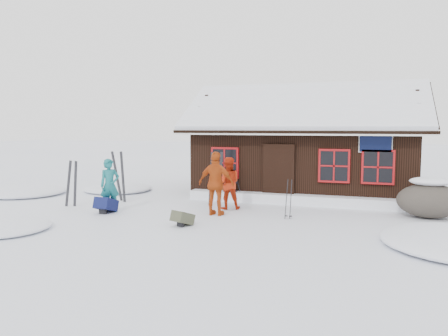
{
  "coord_description": "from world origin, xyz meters",
  "views": [
    {
      "loc": [
        3.98,
        -12.67,
        2.68
      ],
      "look_at": [
        -0.65,
        1.01,
        1.3
      ],
      "focal_mm": 35.0,
      "sensor_mm": 36.0,
      "label": 1
    }
  ],
  "objects_px": {
    "skier_orange_left": "(228,183)",
    "skier_crouched": "(233,186)",
    "skier_teal": "(110,185)",
    "ski_pair_left": "(72,184)",
    "backpack_olive": "(183,220)",
    "backpack_blue": "(106,207)",
    "boulder": "(430,200)",
    "skier_orange_right": "(216,184)",
    "ski_poles": "(289,200)"
  },
  "relations": [
    {
      "from": "skier_crouched",
      "to": "ski_poles",
      "type": "distance_m",
      "value": 3.46
    },
    {
      "from": "skier_orange_right",
      "to": "boulder",
      "type": "relative_size",
      "value": 1.05
    },
    {
      "from": "boulder",
      "to": "ski_pair_left",
      "type": "distance_m",
      "value": 11.29
    },
    {
      "from": "boulder",
      "to": "skier_orange_left",
      "type": "bearing_deg",
      "value": -174.66
    },
    {
      "from": "ski_poles",
      "to": "skier_orange_right",
      "type": "bearing_deg",
      "value": -174.62
    },
    {
      "from": "backpack_blue",
      "to": "ski_poles",
      "type": "bearing_deg",
      "value": 9.57
    },
    {
      "from": "skier_orange_right",
      "to": "ski_poles",
      "type": "xyz_separation_m",
      "value": [
        2.16,
        0.2,
        -0.41
      ]
    },
    {
      "from": "ski_pair_left",
      "to": "backpack_olive",
      "type": "relative_size",
      "value": 2.95
    },
    {
      "from": "skier_teal",
      "to": "ski_poles",
      "type": "xyz_separation_m",
      "value": [
        5.5,
        0.77,
        -0.28
      ]
    },
    {
      "from": "skier_teal",
      "to": "skier_crouched",
      "type": "xyz_separation_m",
      "value": [
        3.03,
        3.19,
        -0.29
      ]
    },
    {
      "from": "skier_teal",
      "to": "boulder",
      "type": "xyz_separation_m",
      "value": [
        9.39,
        2.22,
        -0.29
      ]
    },
    {
      "from": "skier_teal",
      "to": "boulder",
      "type": "bearing_deg",
      "value": -36.07
    },
    {
      "from": "skier_orange_right",
      "to": "backpack_olive",
      "type": "xyz_separation_m",
      "value": [
        -0.39,
        -1.62,
        -0.82
      ]
    },
    {
      "from": "skier_crouched",
      "to": "backpack_olive",
      "type": "xyz_separation_m",
      "value": [
        -0.07,
        -4.24,
        -0.4
      ]
    },
    {
      "from": "skier_orange_right",
      "to": "ski_pair_left",
      "type": "xyz_separation_m",
      "value": [
        -5.09,
        -0.15,
        -0.22
      ]
    },
    {
      "from": "skier_orange_right",
      "to": "backpack_olive",
      "type": "height_order",
      "value": "skier_orange_right"
    },
    {
      "from": "skier_orange_right",
      "to": "skier_orange_left",
      "type": "bearing_deg",
      "value": -86.36
    },
    {
      "from": "skier_crouched",
      "to": "ski_pair_left",
      "type": "bearing_deg",
      "value": -179.56
    },
    {
      "from": "skier_teal",
      "to": "backpack_blue",
      "type": "relative_size",
      "value": 2.56
    },
    {
      "from": "skier_teal",
      "to": "backpack_olive",
      "type": "height_order",
      "value": "skier_teal"
    },
    {
      "from": "skier_crouched",
      "to": "boulder",
      "type": "distance_m",
      "value": 6.44
    },
    {
      "from": "skier_teal",
      "to": "ski_pair_left",
      "type": "height_order",
      "value": "skier_teal"
    },
    {
      "from": "skier_teal",
      "to": "skier_orange_right",
      "type": "relative_size",
      "value": 0.87
    },
    {
      "from": "boulder",
      "to": "backpack_blue",
      "type": "xyz_separation_m",
      "value": [
        -9.43,
        -2.41,
        -0.37
      ]
    },
    {
      "from": "ski_poles",
      "to": "backpack_blue",
      "type": "xyz_separation_m",
      "value": [
        -5.53,
        -0.95,
        -0.38
      ]
    },
    {
      "from": "skier_teal",
      "to": "backpack_olive",
      "type": "relative_size",
      "value": 3.09
    },
    {
      "from": "skier_orange_left",
      "to": "skier_crouched",
      "type": "relative_size",
      "value": 1.54
    },
    {
      "from": "backpack_blue",
      "to": "ski_pair_left",
      "type": "bearing_deg",
      "value": 160.66
    },
    {
      "from": "ski_poles",
      "to": "backpack_olive",
      "type": "relative_size",
      "value": 2.21
    },
    {
      "from": "skier_orange_left",
      "to": "skier_orange_right",
      "type": "bearing_deg",
      "value": 68.64
    },
    {
      "from": "skier_teal",
      "to": "skier_crouched",
      "type": "distance_m",
      "value": 4.41
    },
    {
      "from": "skier_crouched",
      "to": "backpack_blue",
      "type": "bearing_deg",
      "value": -161.97
    },
    {
      "from": "skier_orange_left",
      "to": "skier_crouched",
      "type": "height_order",
      "value": "skier_orange_left"
    },
    {
      "from": "boulder",
      "to": "backpack_olive",
      "type": "height_order",
      "value": "boulder"
    },
    {
      "from": "skier_orange_left",
      "to": "ski_pair_left",
      "type": "height_order",
      "value": "skier_orange_left"
    },
    {
      "from": "ski_poles",
      "to": "skier_teal",
      "type": "bearing_deg",
      "value": -172.03
    },
    {
      "from": "skier_orange_left",
      "to": "skier_orange_right",
      "type": "relative_size",
      "value": 0.87
    },
    {
      "from": "backpack_blue",
      "to": "skier_crouched",
      "type": "bearing_deg",
      "value": 47.61
    },
    {
      "from": "skier_crouched",
      "to": "backpack_olive",
      "type": "bearing_deg",
      "value": -120.77
    },
    {
      "from": "boulder",
      "to": "backpack_blue",
      "type": "height_order",
      "value": "boulder"
    },
    {
      "from": "skier_orange_left",
      "to": "backpack_olive",
      "type": "xyz_separation_m",
      "value": [
        -0.4,
        -2.71,
        -0.7
      ]
    },
    {
      "from": "ski_pair_left",
      "to": "skier_orange_left",
      "type": "bearing_deg",
      "value": 10.25
    },
    {
      "from": "skier_teal",
      "to": "skier_orange_left",
      "type": "height_order",
      "value": "skier_orange_left"
    },
    {
      "from": "boulder",
      "to": "ski_poles",
      "type": "distance_m",
      "value": 4.16
    },
    {
      "from": "boulder",
      "to": "ski_poles",
      "type": "bearing_deg",
      "value": -159.55
    },
    {
      "from": "ski_pair_left",
      "to": "ski_poles",
      "type": "relative_size",
      "value": 1.33
    },
    {
      "from": "skier_orange_right",
      "to": "skier_crouched",
      "type": "xyz_separation_m",
      "value": [
        -0.32,
        2.63,
        -0.42
      ]
    },
    {
      "from": "backpack_olive",
      "to": "ski_pair_left",
      "type": "bearing_deg",
      "value": -176.95
    },
    {
      "from": "skier_crouched",
      "to": "backpack_blue",
      "type": "xyz_separation_m",
      "value": [
        -3.06,
        -3.37,
        -0.37
      ]
    },
    {
      "from": "ski_pair_left",
      "to": "backpack_olive",
      "type": "xyz_separation_m",
      "value": [
        4.7,
        -1.46,
        -0.6
      ]
    }
  ]
}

